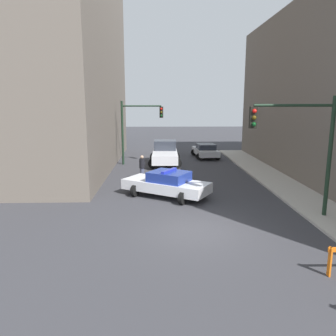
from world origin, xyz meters
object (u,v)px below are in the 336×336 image
at_px(traffic_light_near, 304,139).
at_px(pedestrian_crossing, 142,167).
at_px(traffic_light_far, 136,123).
at_px(white_truck, 165,153).
at_px(police_car, 167,184).
at_px(parked_car_near, 205,150).

distance_m(traffic_light_near, pedestrian_crossing, 10.79).
distance_m(traffic_light_far, white_truck, 3.45).
distance_m(traffic_light_far, pedestrian_crossing, 6.37).
bearing_deg(white_truck, pedestrian_crossing, -104.29).
distance_m(white_truck, pedestrian_crossing, 6.09).
relative_size(police_car, white_truck, 0.91).
bearing_deg(traffic_light_near, pedestrian_crossing, 134.04).
bearing_deg(police_car, pedestrian_crossing, 52.75).
bearing_deg(police_car, traffic_light_far, 44.94).
bearing_deg(police_car, parked_car_near, 14.78).
xyz_separation_m(police_car, parked_car_near, (3.98, 13.01, -0.05)).
relative_size(traffic_light_far, pedestrian_crossing, 3.13).
relative_size(traffic_light_far, police_car, 1.05).
distance_m(police_car, pedestrian_crossing, 4.25).
bearing_deg(traffic_light_far, white_truck, 1.90).
relative_size(police_car, parked_car_near, 1.13).
bearing_deg(traffic_light_far, parked_car_near, 27.52).
height_order(police_car, pedestrian_crossing, pedestrian_crossing).
relative_size(white_truck, parked_car_near, 1.23).
bearing_deg(pedestrian_crossing, police_car, -37.75).
bearing_deg(pedestrian_crossing, parked_car_near, 90.01).
bearing_deg(parked_car_near, pedestrian_crossing, -125.31).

